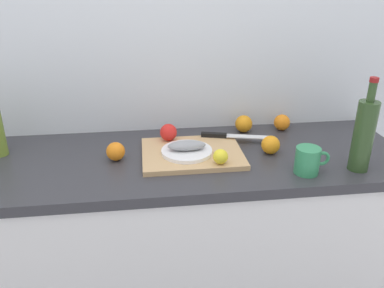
# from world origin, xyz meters

# --- Properties ---
(back_wall) EXTENTS (3.20, 0.05, 2.50)m
(back_wall) POSITION_xyz_m (0.00, 0.33, 1.25)
(back_wall) COLOR silver
(back_wall) RESTS_ON ground_plane
(kitchen_counter) EXTENTS (2.00, 0.60, 0.90)m
(kitchen_counter) POSITION_xyz_m (0.00, 0.00, 0.45)
(kitchen_counter) COLOR white
(kitchen_counter) RESTS_ON ground_plane
(cutting_board) EXTENTS (0.40, 0.31, 0.02)m
(cutting_board) POSITION_xyz_m (0.13, 0.00, 0.91)
(cutting_board) COLOR tan
(cutting_board) RESTS_ON kitchen_counter
(white_plate) EXTENTS (0.20, 0.20, 0.01)m
(white_plate) POSITION_xyz_m (0.11, -0.02, 0.93)
(white_plate) COLOR white
(white_plate) RESTS_ON cutting_board
(fish_fillet) EXTENTS (0.15, 0.06, 0.04)m
(fish_fillet) POSITION_xyz_m (0.11, -0.02, 0.95)
(fish_fillet) COLOR gray
(fish_fillet) RESTS_ON white_plate
(chef_knife) EXTENTS (0.29, 0.10, 0.02)m
(chef_knife) POSITION_xyz_m (0.29, 0.12, 0.93)
(chef_knife) COLOR silver
(chef_knife) RESTS_ON cutting_board
(lemon_0) EXTENTS (0.06, 0.06, 0.06)m
(lemon_0) POSITION_xyz_m (0.22, -0.12, 0.95)
(lemon_0) COLOR yellow
(lemon_0) RESTS_ON cutting_board
(tomato_0) EXTENTS (0.07, 0.07, 0.07)m
(tomato_0) POSITION_xyz_m (0.04, 0.12, 0.96)
(tomato_0) COLOR red
(tomato_0) RESTS_ON cutting_board
(wine_bottle) EXTENTS (0.07, 0.07, 0.35)m
(wine_bottle) POSITION_xyz_m (0.73, -0.19, 1.04)
(wine_bottle) COLOR #2D4723
(wine_bottle) RESTS_ON kitchen_counter
(coffee_mug_1) EXTENTS (0.13, 0.09, 0.10)m
(coffee_mug_1) POSITION_xyz_m (0.53, -0.20, 0.95)
(coffee_mug_1) COLOR #338C59
(coffee_mug_1) RESTS_ON kitchen_counter
(orange_0) EXTENTS (0.08, 0.08, 0.08)m
(orange_0) POSITION_xyz_m (0.45, -0.02, 0.94)
(orange_0) COLOR orange
(orange_0) RESTS_ON kitchen_counter
(orange_1) EXTENTS (0.08, 0.08, 0.08)m
(orange_1) POSITION_xyz_m (0.39, 0.22, 0.94)
(orange_1) COLOR orange
(orange_1) RESTS_ON kitchen_counter
(orange_2) EXTENTS (0.07, 0.07, 0.07)m
(orange_2) POSITION_xyz_m (-0.17, -0.00, 0.94)
(orange_2) COLOR orange
(orange_2) RESTS_ON kitchen_counter
(orange_3) EXTENTS (0.07, 0.07, 0.07)m
(orange_3) POSITION_xyz_m (0.58, 0.22, 0.94)
(orange_3) COLOR orange
(orange_3) RESTS_ON kitchen_counter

